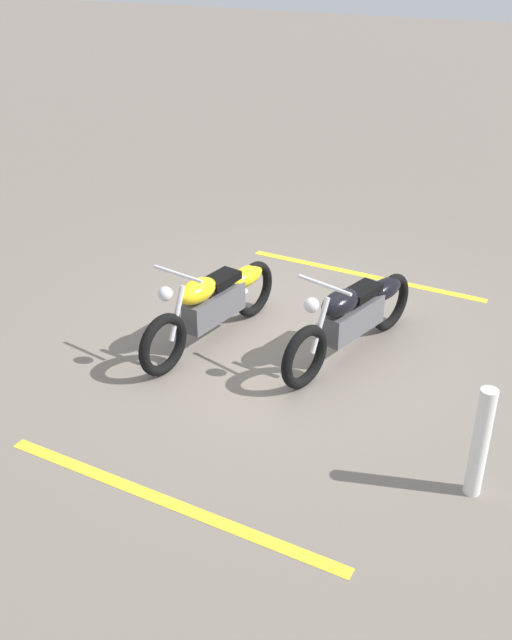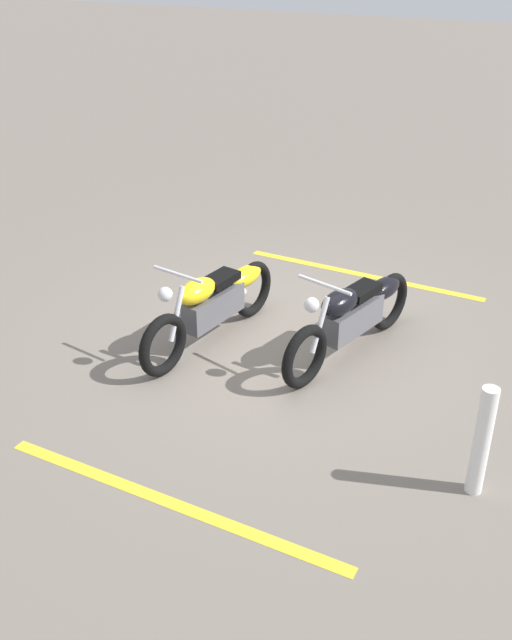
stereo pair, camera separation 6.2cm
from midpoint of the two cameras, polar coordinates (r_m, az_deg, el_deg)
ground_plane at (r=8.21m, az=2.18°, el=-1.46°), size 60.00×60.00×0.00m
motorcycle_bright_foreground at (r=7.98m, az=-3.53°, el=1.34°), size 2.21×0.68×1.04m
motorcycle_dark_foreground at (r=7.79m, az=7.35°, el=0.41°), size 2.17×0.81×1.04m
bollard_post at (r=6.13m, az=16.84°, el=-9.03°), size 0.14×0.14×1.00m
parking_stripe_near at (r=9.78m, az=8.07°, el=3.51°), size 0.27×3.20×0.01m
parking_stripe_mid at (r=6.13m, az=-7.10°, el=-13.84°), size 0.27×3.20×0.01m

